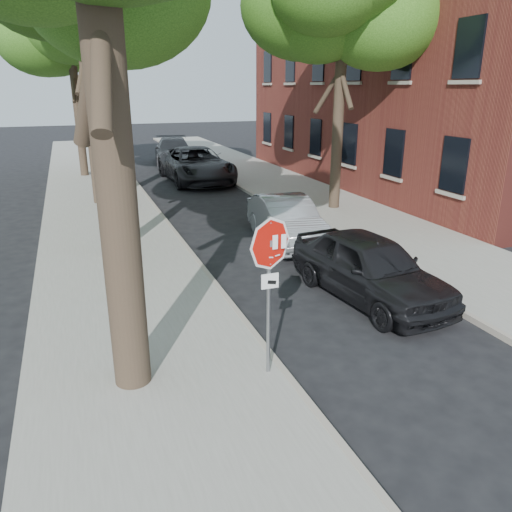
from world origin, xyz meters
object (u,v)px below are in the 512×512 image
at_px(apartment_building, 453,15).
at_px(car_d, 196,165).
at_px(tree_right, 342,3).
at_px(car_c, 174,152).
at_px(car_b, 286,220).
at_px(car_a, 370,267).
at_px(stop_sign, 270,267).
at_px(tree_far, 68,27).

distance_m(apartment_building, car_d, 13.87).
height_order(tree_right, car_c, tree_right).
bearing_deg(car_b, car_a, -84.63).
distance_m(apartment_building, car_b, 15.17).
height_order(tree_right, car_d, tree_right).
bearing_deg(car_b, apartment_building, 37.62).
height_order(stop_sign, tree_right, tree_right).
bearing_deg(car_b, tree_right, 49.74).
xyz_separation_m(tree_far, car_c, (5.32, 2.64, -6.42)).
bearing_deg(car_a, tree_far, 99.29).
relative_size(apartment_building, car_b, 4.82).
bearing_deg(car_b, car_d, 95.98).
bearing_deg(car_c, car_a, -82.01).
bearing_deg(car_d, stop_sign, -101.24).
bearing_deg(car_d, apartment_building, -18.75).
bearing_deg(car_d, tree_far, 145.53).
height_order(car_b, car_d, car_d).
height_order(apartment_building, tree_far, apartment_building).
distance_m(car_a, car_b, 4.57).
height_order(apartment_building, tree_right, apartment_building).
height_order(apartment_building, car_b, apartment_building).
xyz_separation_m(stop_sign, car_a, (3.30, 2.26, -1.21)).
bearing_deg(car_d, car_c, 87.86).
height_order(tree_far, car_d, tree_far).
relative_size(apartment_building, car_a, 4.64).
bearing_deg(car_c, car_b, -82.01).
relative_size(apartment_building, stop_sign, 7.74).
distance_m(apartment_building, tree_far, 18.18).
relative_size(car_b, car_c, 0.77).
relative_size(stop_sign, car_d, 0.43).
bearing_deg(apartment_building, car_c, 139.47).
height_order(car_b, car_c, car_c).
distance_m(stop_sign, tree_right, 13.23).
bearing_deg(tree_right, apartment_building, 25.87).
xyz_separation_m(apartment_building, stop_sign, (-14.70, -14.03, -5.71)).
relative_size(stop_sign, car_c, 0.48).
bearing_deg(car_b, car_c, 95.37).
xyz_separation_m(apartment_building, car_c, (-11.40, 9.75, -6.86)).
distance_m(tree_right, car_b, 8.05).
bearing_deg(car_a, stop_sign, -152.05).
bearing_deg(stop_sign, car_d, 79.80).
distance_m(tree_far, car_b, 16.60).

